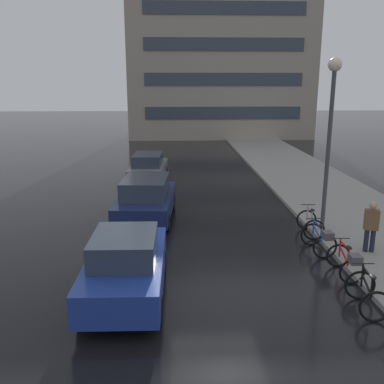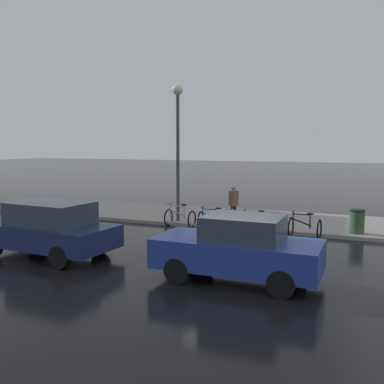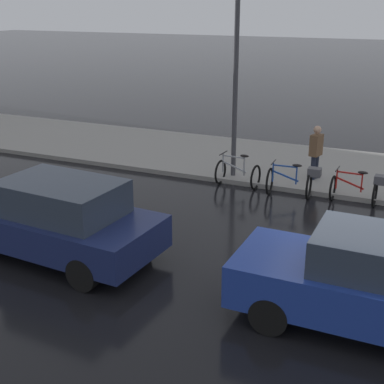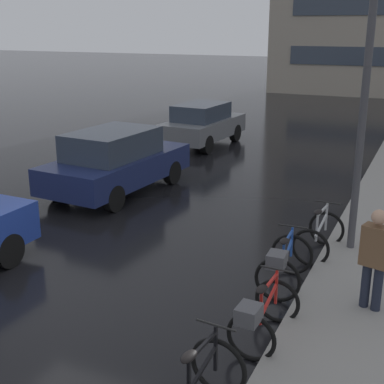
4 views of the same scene
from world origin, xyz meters
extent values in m
plane|color=black|center=(0.00, 0.00, 0.00)|extent=(140.00, 140.00, 0.00)
cube|color=gray|center=(6.00, 10.00, 0.07)|extent=(4.80, 60.00, 0.14)
torus|color=black|center=(3.29, -1.26, 0.37)|extent=(0.74, 0.13, 0.74)
torus|color=black|center=(3.20, -2.27, 0.37)|extent=(0.74, 0.13, 0.74)
cube|color=black|center=(3.23, -1.94, 0.63)|extent=(0.04, 0.04, 0.52)
cube|color=black|center=(3.28, -1.33, 0.66)|extent=(0.04, 0.04, 0.57)
cube|color=black|center=(3.26, -1.64, 0.88)|extent=(0.09, 0.61, 0.04)
cube|color=black|center=(3.25, -1.66, 0.58)|extent=(0.10, 0.69, 0.25)
ellipsoid|color=black|center=(3.23, -1.94, 0.92)|extent=(0.16, 0.27, 0.07)
cylinder|color=black|center=(3.28, -1.33, 0.96)|extent=(0.50, 0.07, 0.03)
torus|color=black|center=(3.47, 0.61, 0.34)|extent=(0.69, 0.09, 0.69)
torus|color=black|center=(3.43, -0.46, 0.34)|extent=(0.69, 0.09, 0.69)
cube|color=red|center=(3.44, -0.12, 0.59)|extent=(0.04, 0.04, 0.50)
cube|color=red|center=(3.47, 0.53, 0.61)|extent=(0.04, 0.04, 0.53)
cube|color=red|center=(3.46, 0.20, 0.82)|extent=(0.06, 0.64, 0.04)
cube|color=red|center=(3.45, 0.18, 0.54)|extent=(0.06, 0.73, 0.26)
ellipsoid|color=black|center=(3.44, -0.12, 0.88)|extent=(0.15, 0.27, 0.07)
cylinder|color=black|center=(3.47, 0.53, 0.89)|extent=(0.50, 0.05, 0.03)
cube|color=#4C4C51|center=(3.43, -0.58, 0.75)|extent=(0.29, 0.35, 0.22)
torus|color=black|center=(3.26, 2.27, 0.38)|extent=(0.75, 0.09, 0.75)
torus|color=black|center=(3.30, 1.21, 0.38)|extent=(0.75, 0.09, 0.75)
cube|color=#234CA8|center=(3.29, 1.55, 0.62)|extent=(0.04, 0.04, 0.50)
cube|color=#234CA8|center=(3.26, 2.19, 0.64)|extent=(0.04, 0.04, 0.53)
cube|color=#234CA8|center=(3.27, 1.87, 0.85)|extent=(0.06, 0.64, 0.04)
cube|color=#234CA8|center=(3.28, 1.84, 0.57)|extent=(0.07, 0.73, 0.26)
ellipsoid|color=black|center=(3.29, 1.55, 0.90)|extent=(0.15, 0.27, 0.07)
cylinder|color=black|center=(3.26, 2.19, 0.93)|extent=(0.50, 0.05, 0.03)
cube|color=#4C4C51|center=(3.31, 1.09, 0.77)|extent=(0.29, 0.35, 0.22)
torus|color=black|center=(3.55, 3.82, 0.36)|extent=(0.72, 0.11, 0.71)
torus|color=black|center=(3.48, 2.74, 0.36)|extent=(0.72, 0.11, 0.71)
cube|color=#ADAFB5|center=(3.50, 3.09, 0.63)|extent=(0.04, 0.04, 0.55)
cube|color=#ADAFB5|center=(3.55, 3.74, 0.63)|extent=(0.04, 0.04, 0.56)
cube|color=#ADAFB5|center=(3.52, 3.42, 0.87)|extent=(0.08, 0.65, 0.04)
cube|color=#ADAFB5|center=(3.52, 3.39, 0.58)|extent=(0.09, 0.74, 0.27)
ellipsoid|color=black|center=(3.50, 3.09, 0.93)|extent=(0.16, 0.27, 0.07)
cylinder|color=black|center=(3.55, 3.74, 0.93)|extent=(0.50, 0.06, 0.03)
cube|color=navy|center=(-2.29, -0.84, 0.69)|extent=(1.84, 4.12, 0.73)
cube|color=#2D3847|center=(-2.29, -1.00, 1.35)|extent=(1.49, 1.91, 0.60)
cylinder|color=black|center=(-3.07, 0.44, 0.32)|extent=(0.23, 0.64, 0.64)
cylinder|color=black|center=(-1.48, 0.42, 0.32)|extent=(0.23, 0.64, 0.64)
cylinder|color=black|center=(-3.10, -2.10, 0.32)|extent=(0.23, 0.64, 0.64)
cylinder|color=black|center=(-1.52, -2.12, 0.32)|extent=(0.23, 0.64, 0.64)
cube|color=navy|center=(-2.17, 5.20, 0.65)|extent=(2.25, 4.44, 0.67)
cube|color=#2D3847|center=(-2.18, 5.03, 1.32)|extent=(1.76, 2.49, 0.67)
cylinder|color=black|center=(-1.20, 6.47, 0.32)|extent=(0.27, 0.65, 0.64)
cylinder|color=black|center=(-3.13, 3.93, 0.32)|extent=(0.27, 0.65, 0.64)
cylinder|color=black|center=(-1.40, 3.80, 0.32)|extent=(0.27, 0.65, 0.64)
cylinder|color=#1E2333|center=(4.61, 1.38, 0.42)|extent=(0.14, 0.14, 0.84)
cylinder|color=#1E2333|center=(4.78, 1.33, 0.42)|extent=(0.14, 0.14, 0.84)
cube|color=brown|center=(4.69, 1.35, 1.14)|extent=(0.45, 0.34, 0.61)
sphere|color=tan|center=(4.69, 1.35, 1.59)|extent=(0.22, 0.22, 0.22)
cylinder|color=#424247|center=(4.06, 3.61, 2.72)|extent=(0.14, 0.14, 5.44)
sphere|color=#F2EACC|center=(4.06, 3.61, 5.62)|extent=(0.45, 0.45, 0.45)
cylinder|color=#2D5133|center=(4.21, -3.49, 0.48)|extent=(0.52, 0.52, 0.95)
cylinder|color=black|center=(4.21, -3.49, 0.98)|extent=(0.55, 0.55, 0.06)
camera|label=1|loc=(-1.13, -10.40, 5.06)|focal=40.00mm
camera|label=2|loc=(-12.32, -3.74, 3.40)|focal=40.00mm
camera|label=3|loc=(-10.23, -1.40, 5.01)|focal=50.00mm
camera|label=4|loc=(5.25, -6.27, 4.20)|focal=50.00mm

